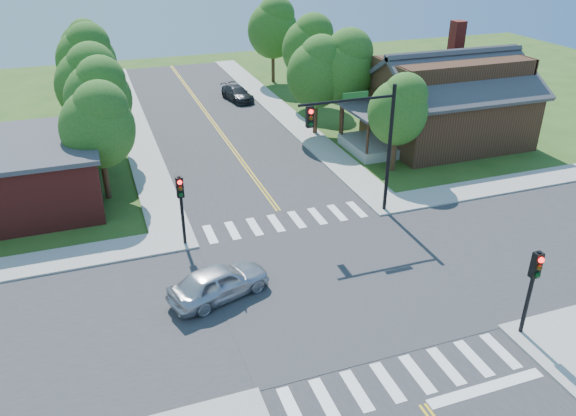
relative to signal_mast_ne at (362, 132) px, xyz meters
name	(u,v)px	position (x,y,z in m)	size (l,w,h in m)	color
ground	(332,284)	(-3.91, -5.59, -4.85)	(100.00, 100.00, 0.00)	#2A4D18
road_ns	(332,284)	(-3.91, -5.59, -4.83)	(10.00, 90.00, 0.04)	#2D2D30
road_ew	(332,284)	(-3.91, -5.59, -4.83)	(90.00, 10.00, 0.04)	#2D2D30
intersection_patch	(332,284)	(-3.91, -5.59, -4.85)	(10.20, 10.20, 0.06)	#2D2D30
sidewalk_ne	(439,132)	(11.90, 10.23, -4.78)	(40.00, 40.00, 0.14)	#9E9B93
crosswalk_north	(286,221)	(-3.91, 0.61, -4.80)	(8.85, 2.00, 0.01)	white
crosswalk_south	(403,378)	(-3.91, -11.79, -4.80)	(8.85, 2.00, 0.01)	white
centerline	(332,283)	(-3.91, -5.59, -4.80)	(0.30, 90.00, 0.01)	gold
stop_bar	(486,389)	(-1.41, -13.19, -4.85)	(4.60, 0.45, 0.09)	white
signal_mast_ne	(362,132)	(0.00, 0.00, 0.00)	(5.30, 0.42, 7.20)	black
signal_pole_se	(534,278)	(1.69, -11.21, -2.19)	(0.34, 0.42, 3.80)	black
signal_pole_nw	(181,198)	(-9.51, -0.01, -2.19)	(0.34, 0.42, 3.80)	black
house_ne	(448,97)	(11.19, 8.65, -1.52)	(13.05, 8.80, 7.11)	#361B13
building_nw	(3,176)	(-18.11, 7.61, -2.97)	(10.40, 8.40, 3.73)	maroon
tree_e_a	(400,108)	(5.05, 4.90, -0.65)	(3.77, 3.58, 6.41)	#382314
tree_e_b	(345,66)	(4.90, 12.67, 0.30)	(4.62, 4.39, 7.86)	#382314
tree_e_c	(310,45)	(5.25, 20.49, 0.29)	(4.61, 4.38, 7.84)	#382314
tree_e_d	(274,26)	(4.80, 28.99, 0.58)	(4.87, 4.63, 8.29)	#382314
tree_w_a	(99,123)	(-12.68, 6.90, -0.27)	(4.11, 3.91, 6.99)	#382314
tree_w_b	(90,81)	(-12.76, 14.82, 0.14)	(4.48, 4.26, 7.61)	#382314
tree_w_c	(87,57)	(-12.70, 22.31, 0.24)	(4.57, 4.34, 7.77)	#382314
tree_w_d	(84,45)	(-12.81, 31.35, -0.44)	(3.96, 3.77, 6.74)	#382314
tree_house	(318,70)	(2.90, 13.08, 0.02)	(4.38, 4.16, 7.44)	#382314
tree_bldg	(99,94)	(-12.36, 12.44, -0.14)	(4.23, 4.02, 7.19)	#382314
car_silver	(219,283)	(-8.90, -4.85, -4.09)	(4.79, 3.07, 1.52)	silver
car_dgrey	(237,94)	(-0.41, 23.81, -4.23)	(2.49, 4.52, 1.24)	#27292B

